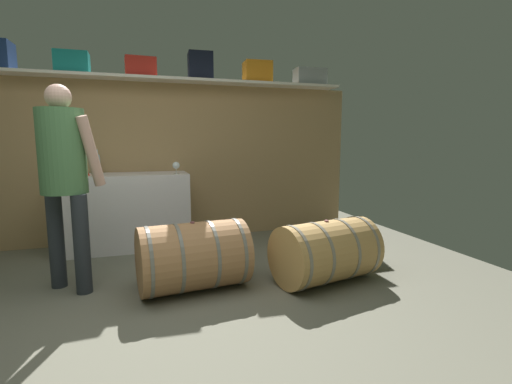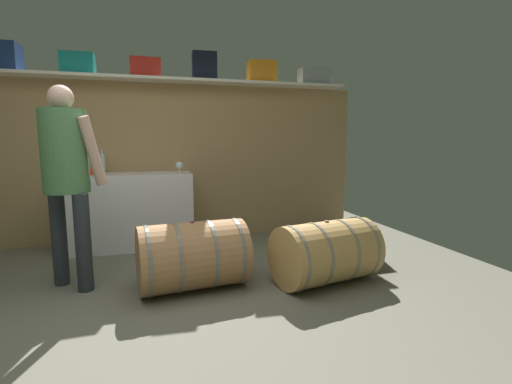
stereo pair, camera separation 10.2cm
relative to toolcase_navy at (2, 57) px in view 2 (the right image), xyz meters
name	(u,v)px [view 2 (the right image)]	position (x,y,z in m)	size (l,w,h in m)	color
ground_plane	(150,297)	(1.45, -1.70, -2.14)	(6.68, 8.14, 0.02)	#686757
back_wall_panel	(148,163)	(1.45, 0.15, -1.16)	(5.48, 0.10, 1.95)	tan
high_shelf_board	(144,79)	(1.45, 0.00, -0.17)	(5.04, 0.40, 0.03)	silver
toolcase_navy	(2,57)	(0.00, 0.00, 0.00)	(0.34, 0.29, 0.30)	navy
toolcase_teal	(78,64)	(0.74, 0.00, -0.03)	(0.35, 0.24, 0.24)	#137B78
toolcase_red	(145,68)	(1.47, 0.00, -0.04)	(0.35, 0.22, 0.23)	red
toolcase_black	(204,67)	(2.16, 0.00, 0.01)	(0.29, 0.26, 0.33)	black
toolcase_orange	(261,73)	(2.89, 0.00, -0.02)	(0.34, 0.28, 0.26)	orange
toolcase_grey	(314,77)	(3.63, 0.00, -0.04)	(0.41, 0.24, 0.22)	gray
work_cabinet	(130,211)	(1.24, -0.20, -1.70)	(1.42, 0.57, 0.87)	white
wine_bottle_clear	(102,163)	(0.95, -0.07, -1.14)	(0.07, 0.07, 0.28)	#AEBEC1
wine_glass	(179,166)	(1.80, -0.39, -1.17)	(0.08, 0.08, 0.14)	white
red_funnel	(89,170)	(0.83, -0.27, -1.21)	(0.11, 0.11, 0.11)	red
wine_barrel_near	(326,252)	(2.95, -1.82, -1.86)	(0.98, 0.72, 0.56)	tan
wine_barrel_far	(193,256)	(1.81, -1.64, -1.84)	(0.94, 0.66, 0.58)	#A9764B
winemaker_pouring	(66,166)	(0.83, -1.33, -1.10)	(0.53, 0.52, 1.69)	#282E34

